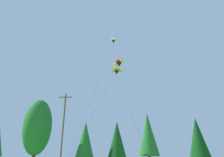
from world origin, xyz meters
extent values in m
ellipsoid|color=#236628|center=(-15.80, 44.26, 8.56)|extent=(5.61, 5.61, 11.06)
cone|color=#236628|center=(-6.26, 45.66, 6.12)|extent=(3.74, 3.74, 7.19)
cone|color=#144719|center=(0.14, 45.77, 6.13)|extent=(3.74, 3.74, 7.19)
cone|color=#236628|center=(6.53, 46.96, 7.29)|extent=(4.14, 4.14, 8.56)
cone|color=#0F3D14|center=(15.39, 43.86, 6.25)|extent=(3.78, 3.78, 7.35)
cylinder|color=brown|center=(-8.18, 36.05, 6.38)|extent=(0.26, 0.26, 12.76)
cube|color=brown|center=(-8.18, 36.05, 12.16)|extent=(2.20, 0.14, 0.14)
ellipsoid|color=white|center=(-0.19, 38.61, 24.83)|extent=(1.34, 1.35, 0.71)
ellipsoid|color=silver|center=(0.30, 38.11, 24.63)|extent=(0.79, 0.87, 0.77)
ellipsoid|color=silver|center=(-0.68, 39.12, 24.63)|extent=(0.87, 0.79, 0.77)
cone|color=black|center=(-0.14, 38.66, 24.40)|extent=(0.90, 0.90, 0.54)
cylinder|color=black|center=(-2.65, 32.93, 12.66)|extent=(5.04, 11.48, 22.94)
ellipsoid|color=orange|center=(0.40, 39.57, 18.55)|extent=(1.39, 1.00, 0.84)
ellipsoid|color=yellow|center=(1.27, 39.58, 18.30)|extent=(0.90, 0.85, 0.93)
ellipsoid|color=yellow|center=(-0.46, 39.56, 18.30)|extent=(0.89, 0.86, 0.93)
cone|color=black|center=(0.40, 39.66, 18.01)|extent=(0.79, 0.79, 0.67)
cylinder|color=black|center=(2.34, 32.24, 9.43)|extent=(3.88, 14.85, 16.50)
ellipsoid|color=red|center=(0.88, 36.50, 18.85)|extent=(1.74, 1.85, 0.93)
ellipsoid|color=yellow|center=(1.41, 35.72, 18.58)|extent=(1.12, 1.13, 1.02)
ellipsoid|color=yellow|center=(0.35, 37.28, 18.58)|extent=(1.18, 1.03, 1.02)
cone|color=black|center=(0.97, 36.56, 18.27)|extent=(1.18, 1.18, 0.73)
cylinder|color=black|center=(-2.10, 31.88, 9.55)|extent=(6.14, 9.37, 16.72)
camera|label=1|loc=(1.53, 2.61, 2.02)|focal=33.44mm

